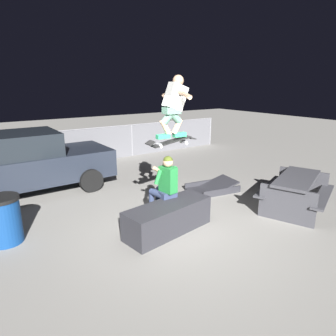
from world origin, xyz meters
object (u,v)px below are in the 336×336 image
parked_car (23,163)px  trash_bin (4,220)px  ledge_box_main (168,218)px  skater_airborne (174,104)px  skateboard (171,142)px  kicker_ramp (212,189)px  picnic_table_back (296,188)px  person_sitting_on_ledge (164,185)px

parked_car → trash_bin: bearing=-106.8°
ledge_box_main → parked_car: bearing=116.2°
parked_car → skater_airborne: bearing=-58.6°
skateboard → skater_airborne: (0.06, -0.00, 0.69)m
skater_airborne → parked_car: bearing=121.4°
ledge_box_main → trash_bin: bearing=153.9°
skater_airborne → kicker_ramp: 3.11m
parked_car → ledge_box_main: bearing=-63.8°
skateboard → skater_airborne: size_ratio=0.92×
picnic_table_back → trash_bin: trash_bin is taller
kicker_ramp → picnic_table_back: 2.07m
person_sitting_on_ledge → skater_airborne: 1.58m
picnic_table_back → skater_airborne: bearing=159.7°
ledge_box_main → skater_airborne: size_ratio=1.57×
skater_airborne → parked_car: skater_airborne is taller
person_sitting_on_ledge → trash_bin: bearing=162.5°
kicker_ramp → picnic_table_back: picnic_table_back is taller
ledge_box_main → kicker_ramp: ledge_box_main is taller
skateboard → trash_bin: skateboard is taller
picnic_table_back → parked_car: parked_car is taller
skateboard → picnic_table_back: size_ratio=0.49×
skateboard → parked_car: bearing=120.8°
ledge_box_main → picnic_table_back: size_ratio=0.85×
person_sitting_on_ledge → kicker_ramp: (2.01, 0.76, -0.73)m
person_sitting_on_ledge → picnic_table_back: 2.97m
trash_bin → parked_car: 2.61m
kicker_ramp → picnic_table_back: bearing=-68.7°
kicker_ramp → picnic_table_back: size_ratio=0.65×
skateboard → kicker_ramp: size_ratio=0.76×
person_sitting_on_ledge → parked_car: 3.91m
picnic_table_back → parked_car: size_ratio=0.49×
ledge_box_main → trash_bin: size_ratio=2.06×
ledge_box_main → picnic_table_back: 3.01m
picnic_table_back → trash_bin: bearing=160.1°
picnic_table_back → trash_bin: size_ratio=2.43×
ledge_box_main → skateboard: size_ratio=1.71×
ledge_box_main → parked_car: (-1.84, 3.75, 0.51)m
skateboard → picnic_table_back: (2.67, -0.97, -1.17)m
picnic_table_back → skateboard: bearing=160.1°
skateboard → kicker_ramp: skateboard is taller
trash_bin → kicker_ramp: bearing=-1.3°
picnic_table_back → trash_bin: (-5.51, 1.99, -0.07)m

